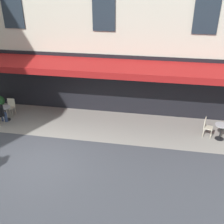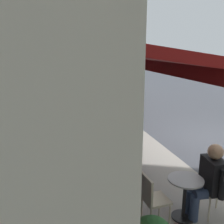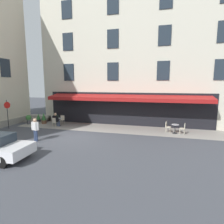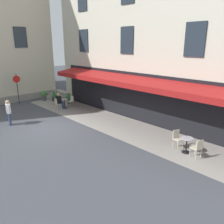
% 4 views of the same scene
% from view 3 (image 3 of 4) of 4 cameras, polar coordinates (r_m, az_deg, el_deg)
% --- Properties ---
extents(ground_plane, '(70.00, 70.00, 0.00)m').
position_cam_3_polar(ground_plane, '(14.26, -11.44, -7.71)').
color(ground_plane, '#42444C').
extents(sidewalk_cafe_terrace, '(20.50, 3.20, 0.01)m').
position_cam_3_polar(sidewalk_cafe_terrace, '(16.39, 4.25, -5.38)').
color(sidewalk_cafe_terrace, gray).
rests_on(sidewalk_cafe_terrace, ground_plane).
extents(cafe_building_facade, '(20.00, 10.70, 15.00)m').
position_cam_3_polar(cafe_building_facade, '(22.10, 9.54, 17.72)').
color(cafe_building_facade, beige).
rests_on(cafe_building_facade, ground_plane).
extents(back_alley_steps, '(2.40, 1.75, 0.60)m').
position_cam_3_polar(back_alley_steps, '(21.43, -21.95, -1.98)').
color(back_alley_steps, gray).
rests_on(back_alley_steps, ground_plane).
extents(cafe_table_near_entrance, '(0.60, 0.60, 0.75)m').
position_cam_3_polar(cafe_table_near_entrance, '(15.73, 19.25, -4.63)').
color(cafe_table_near_entrance, black).
rests_on(cafe_table_near_entrance, ground_plane).
extents(cafe_chair_cream_kerbside, '(0.48, 0.48, 0.91)m').
position_cam_3_polar(cafe_chair_cream_kerbside, '(15.63, 21.55, -4.62)').
color(cafe_chair_cream_kerbside, beige).
rests_on(cafe_chair_cream_kerbside, ground_plane).
extents(cafe_chair_cream_back_row, '(0.49, 0.49, 0.91)m').
position_cam_3_polar(cafe_chair_cream_back_row, '(15.84, 17.02, -4.22)').
color(cafe_chair_cream_back_row, beige).
rests_on(cafe_chair_cream_back_row, ground_plane).
extents(cafe_table_mid_terrace, '(0.60, 0.60, 0.75)m').
position_cam_3_polar(cafe_table_mid_terrace, '(18.21, -16.36, -2.71)').
color(cafe_table_mid_terrace, black).
rests_on(cafe_table_mid_terrace, ground_plane).
extents(cafe_chair_cream_corner_right, '(0.45, 0.45, 0.91)m').
position_cam_3_polar(cafe_chair_cream_corner_right, '(17.72, -17.63, -2.89)').
color(cafe_chair_cream_corner_right, beige).
rests_on(cafe_chair_cream_corner_right, ground_plane).
extents(cafe_chair_cream_facing_street, '(0.42, 0.42, 0.91)m').
position_cam_3_polar(cafe_chair_cream_facing_street, '(18.75, -15.45, -2.17)').
color(cafe_chair_cream_facing_street, beige).
rests_on(cafe_chair_cream_facing_street, ground_plane).
extents(seated_patron_in_black, '(0.69, 0.60, 1.34)m').
position_cam_3_polar(seated_patron_in_black, '(17.86, -17.21, -2.25)').
color(seated_patron_in_black, navy).
rests_on(seated_patron_in_black, ground_plane).
extents(walking_pedestrian_in_white, '(0.65, 0.39, 1.63)m').
position_cam_3_polar(walking_pedestrian_in_white, '(13.85, -23.02, -4.65)').
color(walking_pedestrian_in_white, navy).
rests_on(walking_pedestrian_in_white, ground_plane).
extents(no_parking_sign, '(0.16, 0.57, 2.60)m').
position_cam_3_polar(no_parking_sign, '(18.73, -30.10, 0.81)').
color(no_parking_sign, black).
rests_on(no_parking_sign, ground_plane).
extents(potted_plant_under_sign, '(0.48, 0.48, 1.12)m').
position_cam_3_polar(potted_plant_under_sign, '(19.74, -20.68, -1.88)').
color(potted_plant_under_sign, brown).
rests_on(potted_plant_under_sign, ground_plane).
extents(potted_plant_entrance_left, '(0.53, 0.53, 0.91)m').
position_cam_3_polar(potted_plant_entrance_left, '(20.17, -24.77, -1.96)').
color(potted_plant_entrance_left, '#4C4C51').
rests_on(potted_plant_entrance_left, ground_plane).
extents(potted_plant_by_steps, '(0.43, 0.43, 0.98)m').
position_cam_3_polar(potted_plant_by_steps, '(20.26, -22.15, -1.90)').
color(potted_plant_by_steps, '#2D2D33').
rests_on(potted_plant_by_steps, ground_plane).
extents(potted_plant_mid_terrace, '(0.57, 0.57, 0.85)m').
position_cam_3_polar(potted_plant_mid_terrace, '(19.56, -17.15, -1.94)').
color(potted_plant_mid_terrace, '#4C4C51').
rests_on(potted_plant_mid_terrace, ground_plane).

